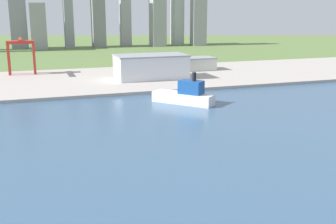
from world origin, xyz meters
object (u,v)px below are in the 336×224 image
Objects in this scene: ferry_boat at (185,95)px; warehouse_annex at (191,64)px; warehouse_main at (151,67)px; port_crane_red at (21,48)px.

warehouse_annex is at bearing 67.03° from ferry_boat.
warehouse_annex is (55.57, 131.08, 2.79)m from ferry_boat.
ferry_boat is 94.70m from warehouse_main.
warehouse_main is at bearing -29.41° from port_crane_red.
warehouse_annex is (51.88, 36.71, -4.18)m from warehouse_main.
warehouse_annex is (159.53, -23.96, -18.27)m from port_crane_red.
ferry_boat is at bearing -56.16° from port_crane_red.
port_crane_red reaches higher than warehouse_main.
port_crane_red is at bearing 171.46° from warehouse_annex.
warehouse_main reaches higher than ferry_boat.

